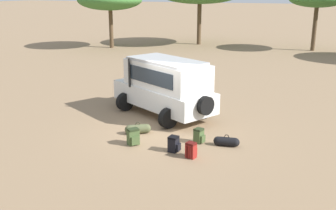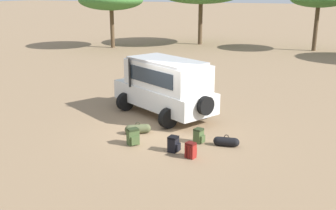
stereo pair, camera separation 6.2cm
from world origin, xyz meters
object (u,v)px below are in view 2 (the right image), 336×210
backpack_near_rear_wheel (199,136)px  duffel_bag_low_black_case (226,142)px  backpack_outermost (191,150)px  duffel_bag_soft_canvas (138,129)px  safari_vehicle (165,86)px  backpack_cluster_center (133,137)px  backpack_beside_front_wheel (174,144)px  acacia_tree_far_left (111,0)px

backpack_near_rear_wheel → duffel_bag_low_black_case: backpack_near_rear_wheel is taller
backpack_near_rear_wheel → backpack_outermost: bearing=-79.8°
backpack_near_rear_wheel → duffel_bag_soft_canvas: bearing=-177.2°
safari_vehicle → backpack_near_rear_wheel: safari_vehicle is taller
backpack_near_rear_wheel → duffel_bag_soft_canvas: (-2.41, -0.12, -0.08)m
backpack_cluster_center → duffel_bag_low_black_case: backpack_cluster_center is taller
duffel_bag_soft_canvas → backpack_near_rear_wheel: bearing=2.8°
backpack_beside_front_wheel → acacia_tree_far_left: 25.87m
backpack_cluster_center → duffel_bag_low_black_case: 3.24m
safari_vehicle → backpack_near_rear_wheel: 3.64m
safari_vehicle → duffel_bag_low_black_case: safari_vehicle is taller
backpack_beside_front_wheel → backpack_outermost: bearing=-16.9°
backpack_outermost → duffel_bag_soft_canvas: bearing=155.6°
backpack_cluster_center → backpack_near_rear_wheel: size_ratio=1.13×
safari_vehicle → backpack_near_rear_wheel: size_ratio=10.21×
backpack_beside_front_wheel → duffel_bag_soft_canvas: (-1.93, 0.98, -0.08)m
safari_vehicle → duffel_bag_low_black_case: bearing=-33.3°
duffel_bag_low_black_case → backpack_cluster_center: bearing=-156.7°
safari_vehicle → backpack_cluster_center: (0.51, -3.58, -1.01)m
safari_vehicle → acacia_tree_far_left: acacia_tree_far_left is taller
backpack_near_rear_wheel → acacia_tree_far_left: size_ratio=0.09×
backpack_outermost → duffel_bag_soft_canvas: backpack_outermost is taller
acacia_tree_far_left → duffel_bag_soft_canvas: bearing=-54.5°
backpack_cluster_center → backpack_beside_front_wheel: bearing=2.0°
acacia_tree_far_left → safari_vehicle: bearing=-50.8°
duffel_bag_soft_canvas → backpack_beside_front_wheel: bearing=-26.9°
backpack_near_rear_wheel → duffel_bag_soft_canvas: backpack_near_rear_wheel is taller
backpack_beside_front_wheel → duffel_bag_low_black_case: size_ratio=0.59×
backpack_outermost → duffel_bag_low_black_case: backpack_outermost is taller
backpack_beside_front_wheel → backpack_cluster_center: size_ratio=0.90×
backpack_cluster_center → duffel_bag_soft_canvas: size_ratio=0.69×
backpack_outermost → duffel_bag_soft_canvas: 2.91m
backpack_cluster_center → backpack_outermost: backpack_cluster_center is taller
acacia_tree_far_left → duffel_bag_low_black_case: bearing=-48.0°
backpack_cluster_center → duffel_bag_soft_canvas: backpack_cluster_center is taller
safari_vehicle → duffel_bag_soft_canvas: bearing=-87.6°
backpack_beside_front_wheel → backpack_near_rear_wheel: size_ratio=1.01×
backpack_near_rear_wheel → duffel_bag_soft_canvas: size_ratio=0.61×
backpack_beside_front_wheel → duffel_bag_soft_canvas: 2.17m
safari_vehicle → duffel_bag_soft_canvas: 2.78m
safari_vehicle → duffel_bag_soft_canvas: size_ratio=6.27×
safari_vehicle → acacia_tree_far_left: (-13.60, 16.68, 3.06)m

